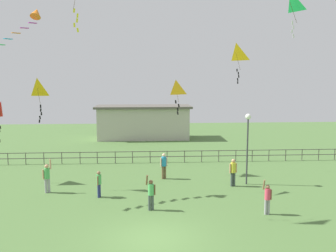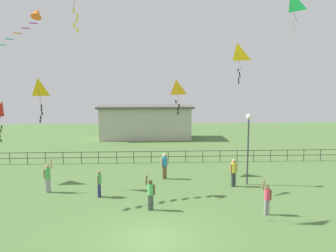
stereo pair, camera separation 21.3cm
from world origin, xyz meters
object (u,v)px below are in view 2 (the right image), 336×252
person_1 (164,164)px  streamer_kite (33,16)px  person_0 (99,182)px  person_5 (151,192)px  kite_3 (237,54)px  person_3 (267,197)px  person_4 (48,176)px  kite_2 (176,89)px  kite_8 (290,3)px  kite_1 (3,112)px  kite_4 (38,90)px  lamppost (248,134)px  person_2 (234,171)px

person_1 → streamer_kite: bearing=-163.4°
person_0 → person_5: size_ratio=0.81×
kite_3 → person_5: bearing=-128.3°
person_3 → person_4: person_4 is taller
kite_2 → kite_8: (5.68, -2.40, 4.42)m
person_0 → person_3: bearing=-20.3°
person_3 → kite_1: kite_1 is taller
kite_8 → streamer_kite: bearing=169.3°
person_3 → kite_4: kite_4 is taller
person_4 → kite_4: 5.08m
person_1 → kite_4: kite_4 is taller
person_3 → person_5: (-5.73, 0.96, 0.05)m
person_4 → kite_4: bearing=128.8°
lamppost → kite_3: kite_3 is taller
kite_2 → person_2: bearing=7.3°
person_1 → kite_3: 9.32m
person_0 → kite_2: kite_2 is taller
kite_3 → kite_8: (1.05, -6.85, 2.09)m
person_3 → kite_2: size_ratio=0.87×
person_5 → kite_4: kite_4 is taller
lamppost → person_0: lamppost is taller
kite_2 → kite_8: 7.59m
kite_8 → person_2: bearing=125.5°
lamppost → person_4: (-12.21, -0.97, -2.27)m
kite_2 → kite_3: bearing=43.8°
kite_1 → person_1: bearing=1.2°
kite_3 → kite_8: bearing=-81.3°
person_5 → kite_2: size_ratio=0.91×
streamer_kite → person_3: bearing=-20.4°
kite_3 → kite_1: bearing=-171.9°
lamppost → person_1: 5.89m
person_2 → kite_2: 6.29m
kite_1 → person_3: bearing=-23.6°
person_2 → kite_8: (2.04, -2.87, 9.53)m
person_4 → kite_8: bearing=-9.7°
lamppost → person_5: lamppost is taller
person_0 → person_3: 9.21m
person_4 → kite_3: kite_3 is taller
kite_1 → kite_8: kite_8 is taller
person_0 → kite_4: 6.53m
person_1 → kite_1: kite_1 is taller
person_0 → kite_3: bearing=31.7°
streamer_kite → person_5: bearing=-28.8°
person_2 → kite_1: (-14.54, 1.76, 3.56)m
kite_4 → kite_8: (13.78, -2.90, 4.51)m
person_3 → person_1: bearing=125.0°
kite_4 → streamer_kite: streamer_kite is taller
lamppost → kite_3: size_ratio=1.60×
person_1 → kite_8: 12.39m
kite_2 → streamer_kite: streamer_kite is taller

